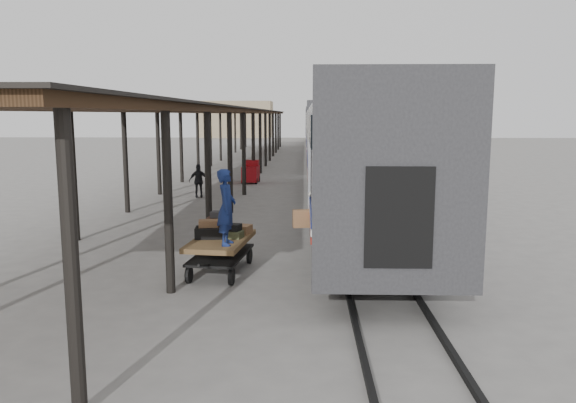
# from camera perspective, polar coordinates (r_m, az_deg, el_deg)

# --- Properties ---
(ground) EXTENTS (160.00, 160.00, 0.00)m
(ground) POSITION_cam_1_polar(r_m,az_deg,el_deg) (14.29, -4.61, -6.74)
(ground) COLOR slate
(ground) RESTS_ON ground
(train) EXTENTS (3.45, 76.01, 4.01)m
(train) POSITION_cam_1_polar(r_m,az_deg,el_deg) (47.52, 3.70, 7.46)
(train) COLOR silver
(train) RESTS_ON ground
(canopy) EXTENTS (4.90, 64.30, 4.15)m
(canopy) POSITION_cam_1_polar(r_m,az_deg,el_deg) (38.00, -5.87, 9.06)
(canopy) COLOR #422B19
(canopy) RESTS_ON ground
(rails) EXTENTS (1.54, 150.00, 0.12)m
(rails) POSITION_cam_1_polar(r_m,az_deg,el_deg) (47.86, 3.67, 4.31)
(rails) COLOR black
(rails) RESTS_ON ground
(building_far) EXTENTS (18.00, 10.00, 8.00)m
(building_far) POSITION_cam_1_polar(r_m,az_deg,el_deg) (92.52, 9.53, 8.83)
(building_far) COLOR tan
(building_far) RESTS_ON ground
(building_left) EXTENTS (12.00, 8.00, 6.00)m
(building_left) POSITION_cam_1_polar(r_m,az_deg,el_deg) (96.38, -5.25, 8.32)
(building_left) COLOR tan
(building_left) RESTS_ON ground
(baggage_cart) EXTENTS (1.53, 2.53, 0.86)m
(baggage_cart) POSITION_cam_1_polar(r_m,az_deg,el_deg) (13.77, -6.85, -4.59)
(baggage_cart) COLOR brown
(baggage_cart) RESTS_ON ground
(suitcase_stack) EXTENTS (1.36, 1.11, 0.57)m
(suitcase_stack) POSITION_cam_1_polar(r_m,az_deg,el_deg) (14.04, -6.95, -2.67)
(suitcase_stack) COLOR #38383B
(suitcase_stack) RESTS_ON baggage_cart
(luggage_tug) EXTENTS (0.95, 1.47, 1.26)m
(luggage_tug) POSITION_cam_1_polar(r_m,az_deg,el_deg) (31.77, -3.80, 2.94)
(luggage_tug) COLOR maroon
(luggage_tug) RESTS_ON ground
(porter) EXTENTS (0.44, 0.65, 1.75)m
(porter) POSITION_cam_1_polar(r_m,az_deg,el_deg) (12.89, -6.26, -0.57)
(porter) COLOR navy
(porter) RESTS_ON baggage_cart
(pedestrian) EXTENTS (0.96, 0.51, 1.56)m
(pedestrian) POSITION_cam_1_polar(r_m,az_deg,el_deg) (26.30, -9.04, 2.07)
(pedestrian) COLOR black
(pedestrian) RESTS_ON ground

